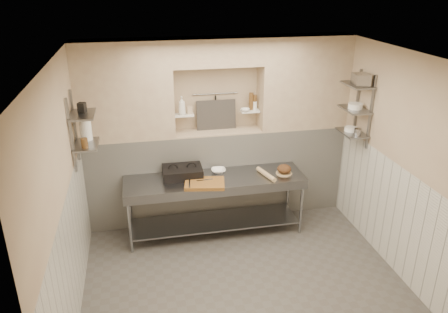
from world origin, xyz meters
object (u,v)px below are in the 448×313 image
object	(u,v)px
prep_table	(215,194)
bowl_alcove	(245,110)
bottle_soap	(182,106)
jug_left	(86,129)
cutting_board	(205,184)
rolling_pin	(266,174)
bread_loaf	(284,169)
mixing_bowl	(218,171)
panini_press	(182,172)

from	to	relation	value
prep_table	bowl_alcove	size ratio (longest dim) A/B	19.32
bowl_alcove	prep_table	bearing A→B (deg)	-137.08
bottle_soap	jug_left	xyz separation A→B (m)	(-1.31, -0.52, -0.09)
prep_table	jug_left	bearing A→B (deg)	179.33
cutting_board	bottle_soap	bearing A→B (deg)	105.39
prep_table	bottle_soap	distance (m)	1.38
rolling_pin	bread_loaf	xyz separation A→B (m)	(0.29, 0.04, 0.04)
prep_table	rolling_pin	bearing A→B (deg)	-6.50
mixing_bowl	rolling_pin	bearing A→B (deg)	-23.44
panini_press	jug_left	bearing A→B (deg)	-174.00
prep_table	cutting_board	world-z (taller)	cutting_board
panini_press	mixing_bowl	distance (m)	0.55
prep_table	panini_press	size ratio (longest dim) A/B	4.58
cutting_board	rolling_pin	distance (m)	0.92
rolling_pin	bread_loaf	size ratio (longest dim) A/B	2.15
panini_press	cutting_board	size ratio (longest dim) A/B	1.04
panini_press	bread_loaf	size ratio (longest dim) A/B	2.74
bread_loaf	bottle_soap	world-z (taller)	bottle_soap
bowl_alcove	jug_left	bearing A→B (deg)	-167.35
cutting_board	mixing_bowl	size ratio (longest dim) A/B	2.57
bread_loaf	bowl_alcove	distance (m)	1.05
cutting_board	bread_loaf	size ratio (longest dim) A/B	2.63
bottle_soap	bowl_alcove	size ratio (longest dim) A/B	2.03
cutting_board	rolling_pin	world-z (taller)	rolling_pin
bottle_soap	mixing_bowl	bearing A→B (deg)	-36.22
cutting_board	mixing_bowl	world-z (taller)	mixing_bowl
panini_press	mixing_bowl	bearing A→B (deg)	8.17
rolling_pin	bread_loaf	distance (m)	0.29
rolling_pin	bottle_soap	xyz separation A→B (m)	(-1.12, 0.63, 0.92)
mixing_bowl	bowl_alcove	distance (m)	0.99
prep_table	bowl_alcove	world-z (taller)	bowl_alcove
bottle_soap	prep_table	bearing A→B (deg)	-54.88
rolling_pin	bottle_soap	bearing A→B (deg)	150.79
bowl_alcove	mixing_bowl	bearing A→B (deg)	-145.43
bread_loaf	bottle_soap	bearing A→B (deg)	157.32
panini_press	rolling_pin	xyz separation A→B (m)	(1.19, -0.21, -0.04)
prep_table	mixing_bowl	xyz separation A→B (m)	(0.09, 0.20, 0.28)
prep_table	jug_left	xyz separation A→B (m)	(-1.69, 0.02, 1.12)
bread_loaf	rolling_pin	bearing A→B (deg)	-172.29
mixing_bowl	jug_left	xyz separation A→B (m)	(-1.78, -0.18, 0.84)
bottle_soap	panini_press	bearing A→B (deg)	-99.61
panini_press	bottle_soap	xyz separation A→B (m)	(0.07, 0.41, 0.87)
panini_press	bottle_soap	distance (m)	0.97
mixing_bowl	rolling_pin	distance (m)	0.71
panini_press	bread_loaf	xyz separation A→B (m)	(1.48, -0.17, -0.00)
bottle_soap	bread_loaf	bearing A→B (deg)	-22.68
cutting_board	panini_press	bearing A→B (deg)	130.55
bread_loaf	jug_left	world-z (taller)	jug_left
prep_table	bottle_soap	xyz separation A→B (m)	(-0.38, 0.54, 1.21)
cutting_board	bowl_alcove	distance (m)	1.31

